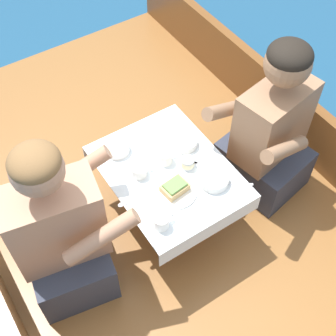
% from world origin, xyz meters
% --- Properties ---
extents(ground_plane, '(60.00, 60.00, 0.00)m').
position_xyz_m(ground_plane, '(0.00, 0.00, 0.00)').
color(ground_plane, navy).
extents(boat_deck, '(1.93, 3.40, 0.33)m').
position_xyz_m(boat_deck, '(0.00, 0.00, 0.16)').
color(boat_deck, brown).
rests_on(boat_deck, ground_plane).
extents(gunwale_starboard, '(0.06, 3.40, 0.37)m').
position_xyz_m(gunwale_starboard, '(0.93, 0.00, 0.52)').
color(gunwale_starboard, brown).
rests_on(gunwale_starboard, boat_deck).
extents(cockpit_table, '(0.56, 0.72, 0.40)m').
position_xyz_m(cockpit_table, '(0.00, 0.01, 0.68)').
color(cockpit_table, '#B2B2B7').
rests_on(cockpit_table, boat_deck).
extents(person_port, '(0.57, 0.52, 0.95)m').
position_xyz_m(person_port, '(-0.58, -0.01, 0.71)').
color(person_port, '#333847').
rests_on(person_port, boat_deck).
extents(person_starboard, '(0.57, 0.52, 0.95)m').
position_xyz_m(person_starboard, '(0.58, -0.07, 0.72)').
color(person_starboard, '#333847').
rests_on(person_starboard, boat_deck).
extents(plate_sandwich, '(0.21, 0.21, 0.01)m').
position_xyz_m(plate_sandwich, '(-0.04, -0.11, 0.73)').
color(plate_sandwich, white).
rests_on(plate_sandwich, cockpit_table).
extents(plate_bread, '(0.18, 0.18, 0.01)m').
position_xyz_m(plate_bread, '(0.05, 0.24, 0.73)').
color(plate_bread, white).
rests_on(plate_bread, cockpit_table).
extents(sandwich, '(0.13, 0.10, 0.05)m').
position_xyz_m(sandwich, '(-0.04, -0.11, 0.76)').
color(sandwich, tan).
rests_on(sandwich, plate_sandwich).
extents(bowl_port_near, '(0.15, 0.15, 0.04)m').
position_xyz_m(bowl_port_near, '(0.14, -0.16, 0.75)').
color(bowl_port_near, white).
rests_on(bowl_port_near, cockpit_table).
extents(bowl_starboard_near, '(0.13, 0.13, 0.04)m').
position_xyz_m(bowl_starboard_near, '(0.16, 0.10, 0.75)').
color(bowl_starboard_near, white).
rests_on(bowl_starboard_near, cockpit_table).
extents(bowl_center_far, '(0.13, 0.13, 0.04)m').
position_xyz_m(bowl_center_far, '(-0.15, 0.25, 0.75)').
color(bowl_center_far, white).
rests_on(bowl_center_far, cockpit_table).
extents(coffee_cup_port, '(0.10, 0.07, 0.06)m').
position_xyz_m(coffee_cup_port, '(-0.13, 0.07, 0.76)').
color(coffee_cup_port, white).
rests_on(coffee_cup_port, cockpit_table).
extents(coffee_cup_starboard, '(0.10, 0.07, 0.06)m').
position_xyz_m(coffee_cup_starboard, '(-0.19, -0.23, 0.76)').
color(coffee_cup_starboard, white).
rests_on(coffee_cup_starboard, cockpit_table).
extents(coffee_cup_center, '(0.10, 0.07, 0.07)m').
position_xyz_m(coffee_cup_center, '(0.02, 0.06, 0.76)').
color(coffee_cup_center, white).
rests_on(coffee_cup_center, cockpit_table).
extents(tin_can, '(0.07, 0.07, 0.05)m').
position_xyz_m(tin_can, '(0.09, -0.02, 0.76)').
color(tin_can, silver).
rests_on(tin_can, cockpit_table).
extents(utensil_fork_starboard, '(0.14, 0.12, 0.00)m').
position_xyz_m(utensil_fork_starboard, '(0.17, -0.05, 0.73)').
color(utensil_fork_starboard, silver).
rests_on(utensil_fork_starboard, cockpit_table).
extents(utensil_spoon_center, '(0.17, 0.05, 0.01)m').
position_xyz_m(utensil_spoon_center, '(-0.25, -0.05, 0.73)').
color(utensil_spoon_center, silver).
rests_on(utensil_spoon_center, cockpit_table).
extents(utensil_spoon_starboard, '(0.15, 0.11, 0.01)m').
position_xyz_m(utensil_spoon_starboard, '(0.20, -0.21, 0.73)').
color(utensil_spoon_starboard, silver).
rests_on(utensil_spoon_starboard, cockpit_table).
extents(utensil_knife_port, '(0.05, 0.17, 0.00)m').
position_xyz_m(utensil_knife_port, '(0.08, -0.25, 0.73)').
color(utensil_knife_port, silver).
rests_on(utensil_knife_port, cockpit_table).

